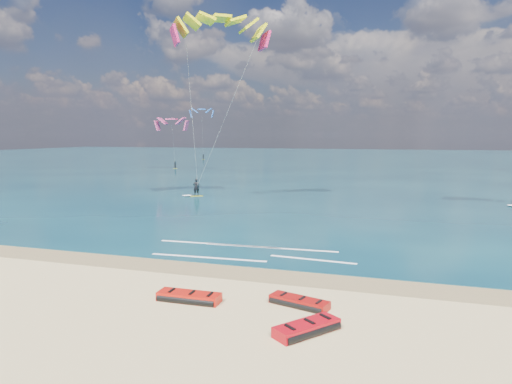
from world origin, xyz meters
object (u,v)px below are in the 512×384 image
packed_kite_left (189,301)px  kitesurfer_main (208,103)px  packed_kite_mid (299,306)px  packed_kite_right (307,333)px

packed_kite_left → kitesurfer_main: (-10.40, 26.92, 10.03)m
packed_kite_left → packed_kite_mid: packed_kite_left is taller
kitesurfer_main → packed_kite_right: bearing=-99.0°
packed_kite_mid → kitesurfer_main: size_ratio=0.14×
packed_kite_left → packed_kite_mid: 4.54m
packed_kite_mid → packed_kite_left: bearing=-153.4°
packed_kite_mid → kitesurfer_main: (-14.87, 26.12, 10.03)m
packed_kite_right → packed_kite_mid: bearing=56.3°
packed_kite_mid → packed_kite_right: bearing=-56.1°
packed_kite_left → packed_kite_right: 5.47m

